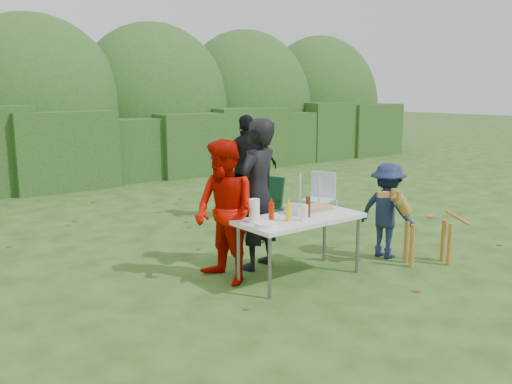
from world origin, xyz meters
TOP-DOWN VIEW (x-y plane):
  - ground at (0.00, 0.00)m, footprint 80.00×80.00m
  - hedge_row at (0.00, 8.00)m, footprint 22.00×1.40m
  - shrub_backdrop at (0.00, 9.60)m, footprint 20.00×2.60m
  - folding_table at (0.22, 0.28)m, footprint 1.50×0.70m
  - person_cook at (0.07, 0.90)m, footprint 0.77×0.62m
  - person_red_jacket at (-0.53, 0.72)m, footprint 0.68×0.84m
  - person_black_puffy at (1.55, 3.05)m, footprint 1.12×0.76m
  - child at (1.69, 0.20)m, footprint 0.56×0.86m
  - dog at (1.86, -0.33)m, footprint 1.05×0.84m
  - camping_chair at (1.03, 2.00)m, footprint 0.71×0.71m
  - lawn_chair at (2.30, 2.10)m, footprint 0.65×0.65m
  - food_tray at (0.57, 0.43)m, footprint 0.45×0.30m
  - focaccia_bread at (0.57, 0.43)m, footprint 0.40×0.26m
  - mustard_bottle at (-0.02, 0.21)m, footprint 0.06×0.06m
  - ketchup_bottle at (-0.21, 0.27)m, footprint 0.06×0.06m
  - beer_bottle at (0.28, 0.21)m, footprint 0.06×0.06m
  - paper_towel_roll at (-0.35, 0.40)m, footprint 0.12×0.12m
  - cup_stack at (0.13, 0.11)m, footprint 0.08×0.08m
  - pasta_bowl at (0.29, 0.46)m, footprint 0.26×0.26m
  - plate_stack at (-0.39, 0.15)m, footprint 0.24×0.24m

SIDE VIEW (x-z plane):
  - ground at x=0.00m, z-range 0.00..0.00m
  - lawn_chair at x=2.30m, z-range 0.00..0.83m
  - camping_chair at x=1.03m, z-range 0.00..0.89m
  - dog at x=1.86m, z-range 0.00..0.94m
  - child at x=1.69m, z-range 0.00..1.25m
  - folding_table at x=0.22m, z-range 0.32..1.06m
  - food_tray at x=0.57m, z-range 0.74..0.76m
  - plate_stack at x=-0.39m, z-range 0.74..0.79m
  - focaccia_bread at x=0.57m, z-range 0.76..0.80m
  - pasta_bowl at x=0.29m, z-range 0.74..0.84m
  - person_red_jacket at x=-0.53m, z-range 0.00..1.64m
  - cup_stack at x=0.13m, z-range 0.74..0.92m
  - mustard_bottle at x=-0.02m, z-range 0.74..0.94m
  - hedge_row at x=0.00m, z-range 0.00..1.70m
  - ketchup_bottle at x=-0.21m, z-range 0.74..0.96m
  - beer_bottle at x=0.28m, z-range 0.74..0.98m
  - paper_towel_roll at x=-0.35m, z-range 0.74..1.00m
  - person_black_puffy at x=1.55m, z-range 0.00..1.76m
  - person_cook at x=0.07m, z-range 0.00..1.85m
  - shrub_backdrop at x=0.00m, z-range 0.00..3.20m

